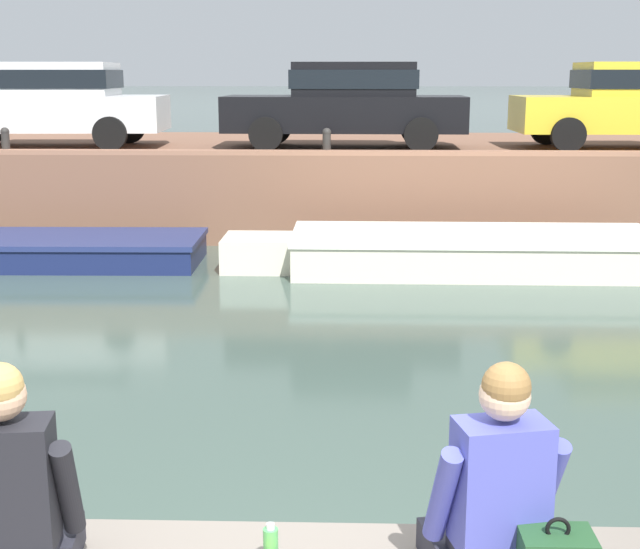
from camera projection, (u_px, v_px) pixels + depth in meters
ground_plane at (323, 343)px, 9.76m from camera, size 400.00×400.00×0.00m
far_quay_wall at (335, 181)px, 17.95m from camera, size 60.00×6.00×1.55m
far_wall_coping at (333, 153)px, 14.96m from camera, size 60.00×0.24×0.08m
boat_moored_west_navy at (38, 250)px, 13.78m from camera, size 5.54×1.78×0.43m
boat_moored_central_cream at (455, 252)px, 13.31m from camera, size 6.48×2.01×0.57m
car_leftmost_white at (49, 101)px, 16.46m from camera, size 4.44×2.07×1.54m
car_left_inner_black at (348, 101)px, 16.29m from camera, size 4.42×1.95×1.54m
car_centre_yellow at (630, 101)px, 16.14m from camera, size 3.99×1.90×1.54m
mooring_bollard_west at (5, 139)px, 15.21m from camera, size 0.15×0.15×0.45m
mooring_bollard_mid at (327, 140)px, 15.04m from camera, size 0.15×0.15×0.45m
person_seated_left at (12, 500)px, 3.56m from camera, size 0.56×0.57×0.96m
person_seated_right at (495, 500)px, 3.56m from camera, size 0.58×0.59×0.96m
bottle_drink at (271, 548)px, 3.73m from camera, size 0.06×0.06×0.20m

